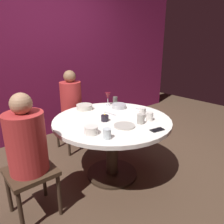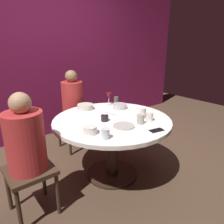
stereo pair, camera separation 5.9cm
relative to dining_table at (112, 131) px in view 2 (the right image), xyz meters
The scene contains 19 objects.
ground_plane 0.57m from the dining_table, ahead, with size 8.00×8.00×0.00m, color #4C3828.
back_wall 1.81m from the dining_table, 90.00° to the left, with size 6.00×0.10×2.60m, color maroon.
dining_table is the anchor object (origin of this frame).
seated_diner_left 0.96m from the dining_table, behind, with size 0.40×0.40×1.17m.
seated_diner_back 0.91m from the dining_table, 90.00° to the left, with size 0.40×0.40×1.17m.
candle_holder 0.21m from the dining_table, behind, with size 0.08×0.08×0.09m.
wine_glass 0.59m from the dining_table, 55.83° to the left, with size 0.08×0.08×0.18m.
dinner_plate 0.30m from the dining_table, 100.85° to the right, with size 0.22×0.22×0.01m, color #B2ADA3.
cell_phone 0.57m from the dining_table, 76.28° to the right, with size 0.07×0.14×0.01m, color black.
bowl_serving_large 0.44m from the dining_table, 36.91° to the left, with size 0.18×0.18×0.06m, color #B7B7BC.
bowl_salad_center 0.52m from the dining_table, 95.33° to the left, with size 0.20×0.20×0.06m, color beige.
bowl_small_white 0.49m from the dining_table, 155.67° to the right, with size 0.13×0.13×0.07m, color silver.
cup_near_candle 0.54m from the dining_table, 135.34° to the right, with size 0.07×0.07×0.09m, color silver.
cup_by_left_diner 0.46m from the dining_table, 47.22° to the right, with size 0.08×0.08×0.09m, color silver.
cup_by_right_diner 0.60m from the dining_table, 45.29° to the left, with size 0.06×0.06×0.11m, color #4C4742.
cup_center_front 0.41m from the dining_table, 34.20° to the right, with size 0.07×0.07×0.12m, color silver.
cup_far_edge 0.39m from the dining_table, 65.57° to the right, with size 0.08×0.08×0.10m, color #B2ADA3.
fork_near_plate 0.23m from the dining_table, 58.10° to the left, with size 0.02×0.18×0.01m, color #B7B7BC.
knife_near_plate 0.50m from the dining_table, ahead, with size 0.02×0.18×0.01m, color #B7B7BC.
Camera 2 is at (-1.39, -1.73, 1.55)m, focal length 33.96 mm.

